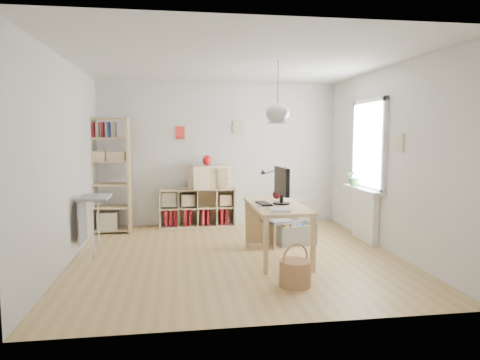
{
  "coord_description": "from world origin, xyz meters",
  "views": [
    {
      "loc": [
        -0.8,
        -5.86,
        1.7
      ],
      "look_at": [
        0.1,
        0.3,
        1.05
      ],
      "focal_mm": 32.0,
      "sensor_mm": 36.0,
      "label": 1
    }
  ],
  "objects": [
    {
      "name": "radiator",
      "position": [
        2.19,
        0.6,
        0.4
      ],
      "size": [
        0.1,
        0.8,
        0.8
      ],
      "primitive_type": "cube",
      "color": "white",
      "rests_on": "ground"
    },
    {
      "name": "room_shell",
      "position": [
        0.55,
        -0.15,
        2.0
      ],
      "size": [
        4.5,
        4.5,
        4.5
      ],
      "color": "white",
      "rests_on": "ground"
    },
    {
      "name": "paper_tray",
      "position": [
        0.48,
        -0.64,
        0.77
      ],
      "size": [
        0.27,
        0.32,
        0.03
      ],
      "primitive_type": "cube",
      "rotation": [
        0.0,
        0.0,
        -0.09
      ],
      "color": "white",
      "rests_on": "desk"
    },
    {
      "name": "task_lamp",
      "position": [
        0.62,
        0.47,
        1.05
      ],
      "size": [
        0.41,
        0.15,
        0.44
      ],
      "color": "black",
      "rests_on": "desk"
    },
    {
      "name": "windowsill",
      "position": [
        2.14,
        0.6,
        0.83
      ],
      "size": [
        0.22,
        1.2,
        0.06
      ],
      "primitive_type": "cube",
      "color": "white",
      "rests_on": "radiator"
    },
    {
      "name": "red_vase",
      "position": [
        -0.26,
        2.04,
        1.24
      ],
      "size": [
        0.16,
        0.16,
        0.2
      ],
      "primitive_type": "ellipsoid",
      "color": "#9A0C0F",
      "rests_on": "drawer_chest"
    },
    {
      "name": "desk",
      "position": [
        0.55,
        -0.15,
        0.66
      ],
      "size": [
        0.7,
        1.5,
        0.75
      ],
      "color": "#E1B781",
      "rests_on": "ground"
    },
    {
      "name": "potted_plant",
      "position": [
        2.12,
        0.87,
        1.02
      ],
      "size": [
        0.28,
        0.25,
        0.31
      ],
      "primitive_type": "imported",
      "rotation": [
        0.0,
        0.0,
        -0.01
      ],
      "color": "#2D6C28",
      "rests_on": "windowsill"
    },
    {
      "name": "side_table",
      "position": [
        -2.04,
        0.35,
        0.67
      ],
      "size": [
        0.4,
        0.55,
        0.85
      ],
      "color": "gray",
      "rests_on": "ground"
    },
    {
      "name": "cube_shelf",
      "position": [
        -0.47,
        2.08,
        0.3
      ],
      "size": [
        1.4,
        0.38,
        0.72
      ],
      "color": "beige",
      "rests_on": "ground"
    },
    {
      "name": "keyboard",
      "position": [
        0.37,
        -0.1,
        0.76
      ],
      "size": [
        0.18,
        0.4,
        0.02
      ],
      "primitive_type": "cube",
      "rotation": [
        0.0,
        0.0,
        0.08
      ],
      "color": "black",
      "rests_on": "desk"
    },
    {
      "name": "monitor",
      "position": [
        0.62,
        -0.13,
        1.04
      ],
      "size": [
        0.24,
        0.59,
        0.51
      ],
      "rotation": [
        0.0,
        0.0,
        0.04
      ],
      "color": "black",
      "rests_on": "desk"
    },
    {
      "name": "tall_bookshelf",
      "position": [
        -2.04,
        1.8,
        1.09
      ],
      "size": [
        0.8,
        0.38,
        2.0
      ],
      "color": "#E1B781",
      "rests_on": "ground"
    },
    {
      "name": "drawer_chest",
      "position": [
        -0.22,
        2.04,
        0.93
      ],
      "size": [
        0.81,
        0.55,
        0.42
      ],
      "primitive_type": "cube",
      "rotation": [
        0.0,
        0.0,
        0.3
      ],
      "color": "beige",
      "rests_on": "cube_shelf"
    },
    {
      "name": "chair",
      "position": [
        0.67,
        0.5,
        0.43
      ],
      "size": [
        0.48,
        0.48,
        0.75
      ],
      "rotation": [
        0.0,
        0.0,
        0.43
      ],
      "color": "gray",
      "rests_on": "ground"
    },
    {
      "name": "ground",
      "position": [
        0.0,
        0.0,
        0.0
      ],
      "size": [
        4.5,
        4.5,
        0.0
      ],
      "primitive_type": "plane",
      "color": "tan",
      "rests_on": "ground"
    },
    {
      "name": "window_unit",
      "position": [
        2.23,
        0.6,
        1.55
      ],
      "size": [
        0.07,
        1.16,
        1.46
      ],
      "color": "white",
      "rests_on": "ground"
    },
    {
      "name": "wicker_basket",
      "position": [
        0.5,
        -1.3,
        0.16
      ],
      "size": [
        0.36,
        0.36,
        0.5
      ],
      "rotation": [
        0.0,
        0.0,
        0.41
      ],
      "color": "#AC764D",
      "rests_on": "ground"
    },
    {
      "name": "storage_chest",
      "position": [
        1.0,
        0.64,
        0.21
      ],
      "size": [
        0.72,
        0.78,
        0.65
      ],
      "rotation": [
        0.0,
        0.0,
        0.18
      ],
      "color": "#B2B2AD",
      "rests_on": "ground"
    },
    {
      "name": "yarn_ball",
      "position": [
        0.67,
        0.36,
        0.82
      ],
      "size": [
        0.13,
        0.13,
        0.13
      ],
      "primitive_type": "sphere",
      "color": "#45090F",
      "rests_on": "desk"
    }
  ]
}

